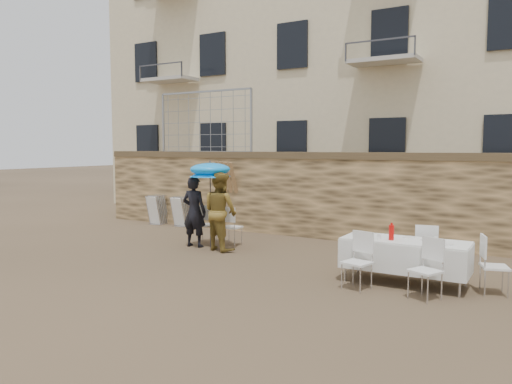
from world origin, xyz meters
The scene contains 18 objects.
ground centered at (0.00, 0.00, 0.00)m, with size 80.00×80.00×0.00m, color brown.
stone_wall centered at (0.00, 5.00, 1.10)m, with size 13.00×0.50×2.20m, color olive.
apartment_building centered at (0.00, 12.00, 7.50)m, with size 20.00×8.00×15.00m, color #CABA92.
chain_link_fence centered at (-3.00, 5.00, 3.10)m, with size 3.20×0.06×1.80m, color gray, non-canonical shape.
man_suit centered at (-1.37, 2.32, 0.84)m, with size 0.61×0.40×1.68m, color black.
woman_dress centered at (-0.62, 2.32, 0.90)m, with size 0.88×0.68×1.80m, color #A98533.
umbrella centered at (-0.97, 2.42, 1.79)m, with size 0.98×0.98×1.90m.
couple_chair_left centered at (-1.37, 2.87, 0.48)m, with size 0.48×0.48×0.96m, color white, non-canonical shape.
couple_chair_right centered at (-0.67, 2.87, 0.48)m, with size 0.48×0.48×0.96m, color white, non-canonical shape.
banquet_table centered at (3.76, 1.56, 0.73)m, with size 2.10×0.85×0.78m.
soda_bottle centered at (3.56, 1.41, 0.91)m, with size 0.09×0.09×0.26m, color red.
table_chair_front_left centered at (3.16, 0.81, 0.48)m, with size 0.48×0.48×0.96m, color white, non-canonical shape.
table_chair_front_right centered at (4.26, 0.81, 0.48)m, with size 0.48×0.48×0.96m, color white, non-canonical shape.
table_chair_back centered at (3.96, 2.36, 0.48)m, with size 0.48×0.48×0.96m, color white, non-canonical shape.
table_chair_side centered at (5.16, 1.66, 0.48)m, with size 0.48×0.48×0.96m, color white, non-canonical shape.
chair_stack_left centered at (-4.49, 4.72, 0.46)m, with size 0.46×0.55×0.92m, color white, non-canonical shape.
chair_stack_right centered at (-3.59, 4.72, 0.46)m, with size 0.46×0.47×0.92m, color white, non-canonical shape.
wood_planks centered at (-1.99, 4.79, 1.00)m, with size 0.70×0.20×2.00m, color #A37749, non-canonical shape.
Camera 1 is at (5.84, -7.05, 2.36)m, focal length 35.00 mm.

